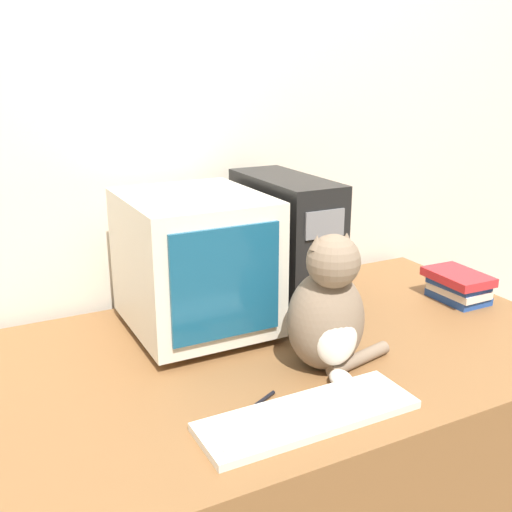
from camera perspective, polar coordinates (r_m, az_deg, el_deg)
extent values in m
cube|color=beige|center=(1.96, -5.10, 12.19)|extent=(7.00, 0.05, 2.50)
cube|color=brown|center=(1.82, 2.60, -18.75)|extent=(1.62, 0.95, 0.71)
cube|color=beige|center=(1.73, -5.69, -6.59)|extent=(0.25, 0.25, 0.02)
cube|color=beige|center=(1.66, -5.89, -0.41)|extent=(0.36, 0.41, 0.37)
cube|color=navy|center=(1.48, -2.86, -2.65)|extent=(0.29, 0.01, 0.29)
cube|color=black|center=(1.80, 2.74, 1.03)|extent=(0.17, 0.42, 0.41)
cube|color=slate|center=(1.60, 6.58, 3.04)|extent=(0.12, 0.01, 0.07)
cube|color=silver|center=(1.33, 5.00, -14.88)|extent=(0.49, 0.16, 0.02)
cube|color=beige|center=(1.32, 5.01, -14.49)|extent=(0.44, 0.12, 0.00)
ellipsoid|color=#7A6651|center=(1.48, 6.64, -6.10)|extent=(0.22, 0.21, 0.25)
ellipsoid|color=beige|center=(1.44, 7.67, -7.78)|extent=(0.11, 0.07, 0.14)
sphere|color=#7A6651|center=(1.40, 7.37, -0.50)|extent=(0.15, 0.15, 0.13)
cone|color=#7A6651|center=(1.37, 5.83, 1.33)|extent=(0.03, 0.03, 0.03)
cone|color=#7A6651|center=(1.40, 8.63, 1.57)|extent=(0.03, 0.03, 0.03)
ellipsoid|color=beige|center=(1.45, 8.11, -11.54)|extent=(0.06, 0.08, 0.04)
cylinder|color=#7A6651|center=(1.55, 9.74, -9.63)|extent=(0.21, 0.08, 0.03)
cube|color=#234793|center=(2.04, 18.68, -3.66)|extent=(0.13, 0.17, 0.03)
cube|color=beige|center=(2.02, 18.74, -3.10)|extent=(0.12, 0.18, 0.02)
cube|color=#234793|center=(2.02, 18.74, -2.51)|extent=(0.13, 0.17, 0.02)
cube|color=red|center=(2.01, 18.69, -1.88)|extent=(0.14, 0.21, 0.03)
cylinder|color=black|center=(1.36, 0.04, -13.98)|extent=(0.12, 0.07, 0.01)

